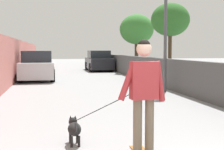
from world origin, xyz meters
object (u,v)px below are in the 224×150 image
Objects in this scene: tree_right_distant at (170,20)px; dog at (74,128)px; tree_right_mid at (137,30)px; car_far at (99,61)px; lamp_post at (166,10)px; car_near at (37,66)px; person_skateboarder at (144,87)px.

dog is at bearing 151.63° from tree_right_distant.
tree_right_mid is 4.11m from car_far.
lamp_post reaches higher than dog.
car_near and car_far have the same top height.
tree_right_mid reaches higher than person_skateboarder.
person_skateboarder is (-11.58, 4.82, -2.08)m from tree_right_distant.
lamp_post reaches higher than tree_right_distant.
car_near reaches higher than dog.
lamp_post is (-4.48, 1.90, -0.07)m from tree_right_distant.
car_near is at bearing 5.07° from dog.
tree_right_mid reaches higher than car_far.
tree_right_distant is 7.42m from car_near.
tree_right_distant is (-6.00, -0.18, 0.12)m from tree_right_mid.
car_far is at bearing 2.65° from lamp_post.
person_skateboarder is 20.21m from car_far.
lamp_post is (-10.48, 1.72, 0.05)m from tree_right_mid.
tree_right_mid is 8.33m from car_near.
car_far is (12.97, 0.60, -2.35)m from lamp_post.
person_skateboarder is (-17.58, 4.64, -1.96)m from tree_right_mid.
person_skateboarder is at bearing 157.63° from lamp_post.
dog is (-6.17, 3.85, -2.79)m from lamp_post.
tree_right_mid is 6.00m from tree_right_distant.
dog is at bearing 148.03° from lamp_post.
car_near is (-4.44, 6.66, -2.29)m from tree_right_mid.
car_far is (6.93, -4.34, -0.00)m from car_near.
car_near is (13.14, 2.02, -0.34)m from person_skateboarder.
lamp_post is at bearing 170.66° from tree_right_mid.
dog is 12.27m from car_near.
lamp_post is 1.05× the size of car_near.
car_near is at bearing 39.25° from lamp_post.
lamp_post is at bearing -22.37° from person_skateboarder.
dog is at bearing 161.49° from tree_right_mid.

